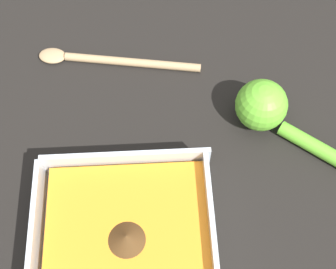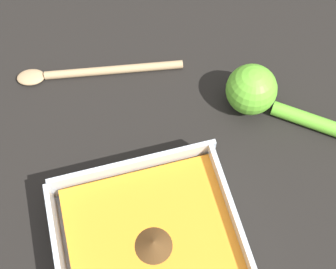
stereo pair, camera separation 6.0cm
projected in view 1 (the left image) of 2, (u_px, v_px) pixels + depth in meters
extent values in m
plane|color=black|center=(129.00, 248.00, 0.56)|extent=(4.00, 4.00, 0.00)
cube|color=silver|center=(126.00, 248.00, 0.55)|extent=(0.21, 0.21, 0.01)
cube|color=silver|center=(123.00, 162.00, 0.58)|extent=(0.21, 0.01, 0.05)
cube|color=silver|center=(35.00, 246.00, 0.53)|extent=(0.01, 0.20, 0.05)
cube|color=silver|center=(212.00, 237.00, 0.53)|extent=(0.01, 0.20, 0.05)
cube|color=orange|center=(124.00, 244.00, 0.54)|extent=(0.19, 0.19, 0.03)
cone|color=#4C3319|center=(123.00, 238.00, 0.52)|extent=(0.04, 0.04, 0.02)
sphere|color=#6BC633|center=(261.00, 105.00, 0.61)|extent=(0.07, 0.07, 0.07)
cylinder|color=#6BC633|center=(319.00, 149.00, 0.61)|extent=(0.10, 0.08, 0.02)
ellipsoid|color=tan|center=(52.00, 56.00, 0.69)|extent=(0.04, 0.03, 0.01)
cylinder|color=tan|center=(133.00, 62.00, 0.68)|extent=(0.20, 0.04, 0.01)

